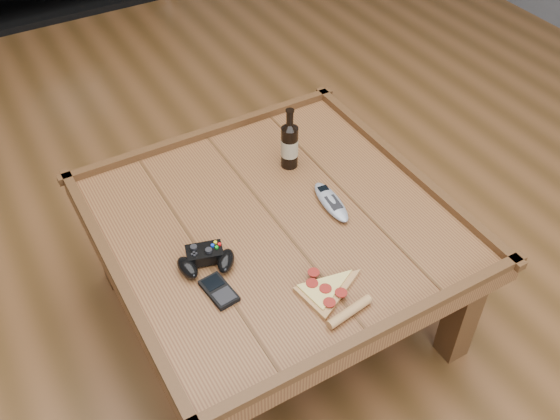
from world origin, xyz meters
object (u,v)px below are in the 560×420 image
remote_control (331,202)px  coffee_table (276,233)px  game_controller (206,260)px  pizza_slice (329,294)px  smartphone (219,291)px  beer_bottle (290,144)px

remote_control → coffee_table: bearing=176.5°
game_controller → pizza_slice: size_ratio=0.64×
smartphone → coffee_table: bearing=25.7°
remote_control → game_controller: bearing=-169.7°
smartphone → game_controller: bearing=77.0°
pizza_slice → smartphone: pizza_slice is taller
coffee_table → remote_control: bearing=-9.6°
game_controller → coffee_table: bearing=29.8°
coffee_table → remote_control: (0.18, -0.03, 0.07)m
beer_bottle → game_controller: 0.50m
pizza_slice → coffee_table: bearing=77.4°
coffee_table → game_controller: bearing=-166.4°
coffee_table → smartphone: bearing=-148.1°
beer_bottle → smartphone: size_ratio=1.78×
smartphone → beer_bottle: bearing=34.0°
coffee_table → pizza_slice: same height
smartphone → remote_control: size_ratio=0.61×
beer_bottle → pizza_slice: size_ratio=0.80×
coffee_table → beer_bottle: (0.17, 0.20, 0.15)m
game_controller → remote_control: size_ratio=0.87×
smartphone → remote_control: bearing=10.9°
pizza_slice → remote_control: (0.20, 0.29, 0.01)m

